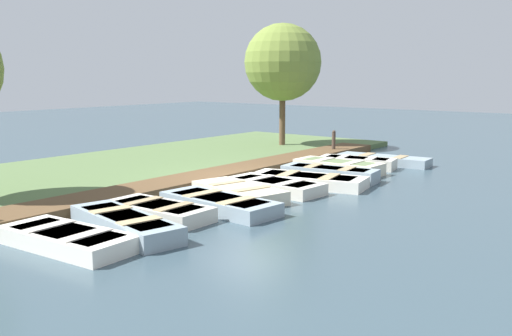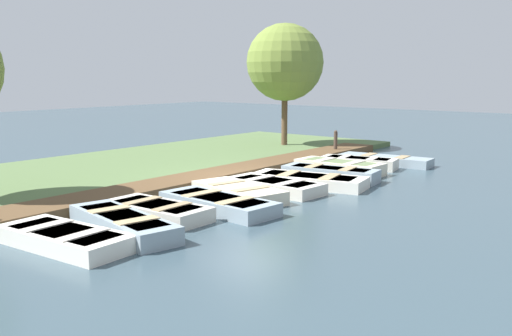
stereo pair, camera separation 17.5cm
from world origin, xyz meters
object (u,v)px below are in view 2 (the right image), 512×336
object	(u,v)px
rowboat_5	(275,186)
mooring_post_far	(336,143)
rowboat_0	(65,238)
rowboat_9	(359,163)
rowboat_6	(309,180)
rowboat_10	(385,160)
rowboat_1	(123,223)
rowboat_7	(330,174)
rowboat_3	(218,203)
rowboat_2	(157,211)
rowboat_4	(238,192)
park_tree_left	(285,63)
rowboat_8	(339,167)

from	to	relation	value
rowboat_5	mooring_post_far	size ratio (longest dim) A/B	2.72
rowboat_0	rowboat_9	xyz separation A→B (m)	(-0.12, 12.25, 0.02)
rowboat_6	rowboat_10	xyz separation A→B (m)	(-0.11, 5.43, -0.01)
rowboat_5	rowboat_9	xyz separation A→B (m)	(-0.15, 5.34, 0.02)
rowboat_0	mooring_post_far	distance (m)	14.60
rowboat_1	rowboat_7	distance (m)	8.13
rowboat_3	rowboat_2	bearing A→B (deg)	-107.74
rowboat_4	rowboat_10	distance (m)	8.18
rowboat_7	rowboat_10	size ratio (longest dim) A/B	0.91
rowboat_9	park_tree_left	xyz separation A→B (m)	(-5.20, 2.59, 3.70)
rowboat_6	park_tree_left	bearing A→B (deg)	118.92
rowboat_10	rowboat_8	bearing A→B (deg)	-101.92
rowboat_9	rowboat_6	bearing A→B (deg)	-94.61
rowboat_4	rowboat_9	world-z (taller)	rowboat_9
rowboat_6	rowboat_5	bearing A→B (deg)	-116.06
rowboat_9	park_tree_left	size ratio (longest dim) A/B	0.51
rowboat_5	park_tree_left	bearing A→B (deg)	126.73
rowboat_9	rowboat_7	bearing A→B (deg)	-91.99
rowboat_2	rowboat_4	size ratio (longest dim) A/B	0.88
rowboat_1	rowboat_3	distance (m)	2.79
rowboat_2	mooring_post_far	world-z (taller)	mooring_post_far
rowboat_0	rowboat_8	xyz separation A→B (m)	(-0.11, 10.85, 0.04)
rowboat_3	park_tree_left	world-z (taller)	park_tree_left
rowboat_6	rowboat_7	world-z (taller)	rowboat_7
rowboat_0	rowboat_8	world-z (taller)	rowboat_8
park_tree_left	rowboat_8	bearing A→B (deg)	-37.43
rowboat_6	rowboat_7	bearing A→B (deg)	79.53
rowboat_6	rowboat_8	size ratio (longest dim) A/B	1.20
rowboat_2	rowboat_4	world-z (taller)	rowboat_4
rowboat_6	rowboat_8	bearing A→B (deg)	88.41
rowboat_1	rowboat_10	world-z (taller)	rowboat_1
rowboat_3	rowboat_6	xyz separation A→B (m)	(0.05, 4.05, -0.00)
rowboat_2	rowboat_3	bearing A→B (deg)	66.31
rowboat_0	rowboat_10	bearing A→B (deg)	85.18
rowboat_3	rowboat_9	bearing A→B (deg)	97.68
rowboat_1	park_tree_left	world-z (taller)	park_tree_left
rowboat_5	rowboat_7	xyz separation A→B (m)	(0.31, 2.59, 0.04)
rowboat_2	rowboat_8	size ratio (longest dim) A/B	0.90
rowboat_6	rowboat_9	xyz separation A→B (m)	(-0.48, 4.04, 0.02)
rowboat_0	rowboat_7	world-z (taller)	rowboat_7
rowboat_2	rowboat_8	distance (m)	8.18
rowboat_1	rowboat_6	world-z (taller)	rowboat_1
rowboat_3	rowboat_8	size ratio (longest dim) A/B	1.10
mooring_post_far	park_tree_left	size ratio (longest dim) A/B	0.19
rowboat_2	rowboat_10	size ratio (longest dim) A/B	0.77
rowboat_10	mooring_post_far	world-z (taller)	mooring_post_far
rowboat_7	mooring_post_far	size ratio (longest dim) A/B	2.93
rowboat_5	rowboat_9	bearing A→B (deg)	94.34
rowboat_1	rowboat_2	bearing A→B (deg)	117.12
rowboat_3	rowboat_9	world-z (taller)	rowboat_9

